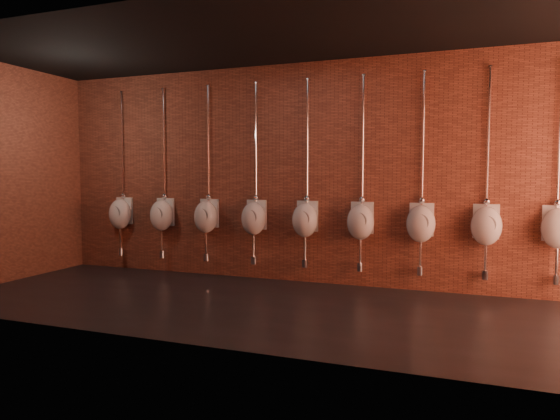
% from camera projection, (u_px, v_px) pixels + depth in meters
% --- Properties ---
extents(ground, '(8.50, 8.50, 0.00)m').
position_uv_depth(ground, '(278.00, 307.00, 5.94)').
color(ground, black).
rests_on(ground, ground).
extents(room_shell, '(8.54, 3.04, 3.22)m').
position_uv_depth(room_shell, '(278.00, 138.00, 5.80)').
color(room_shell, black).
rests_on(room_shell, ground).
extents(urinal_0, '(0.40, 0.36, 2.72)m').
position_uv_depth(urinal_0, '(120.00, 213.00, 8.30)').
color(urinal_0, white).
rests_on(urinal_0, ground).
extents(urinal_1, '(0.40, 0.36, 2.72)m').
position_uv_depth(urinal_1, '(162.00, 214.00, 8.02)').
color(urinal_1, white).
rests_on(urinal_1, ground).
extents(urinal_2, '(0.40, 0.36, 2.72)m').
position_uv_depth(urinal_2, '(206.00, 216.00, 7.74)').
color(urinal_2, white).
rests_on(urinal_2, ground).
extents(urinal_3, '(0.40, 0.36, 2.72)m').
position_uv_depth(urinal_3, '(254.00, 217.00, 7.46)').
color(urinal_3, white).
rests_on(urinal_3, ground).
extents(urinal_4, '(0.40, 0.36, 2.72)m').
position_uv_depth(urinal_4, '(305.00, 219.00, 7.18)').
color(urinal_4, white).
rests_on(urinal_4, ground).
extents(urinal_5, '(0.40, 0.36, 2.72)m').
position_uv_depth(urinal_5, '(361.00, 221.00, 6.91)').
color(urinal_5, white).
rests_on(urinal_5, ground).
extents(urinal_6, '(0.40, 0.36, 2.72)m').
position_uv_depth(urinal_6, '(421.00, 223.00, 6.63)').
color(urinal_6, white).
rests_on(urinal_6, ground).
extents(urinal_7, '(0.40, 0.36, 2.72)m').
position_uv_depth(urinal_7, '(486.00, 225.00, 6.35)').
color(urinal_7, white).
rests_on(urinal_7, ground).
extents(urinal_8, '(0.40, 0.36, 2.72)m').
position_uv_depth(urinal_8, '(558.00, 227.00, 6.07)').
color(urinal_8, white).
rests_on(urinal_8, ground).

